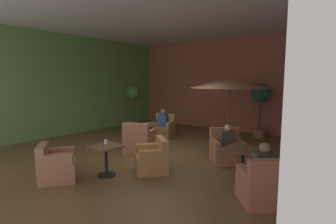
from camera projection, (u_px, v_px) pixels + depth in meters
name	position (u px, v px, depth m)	size (l,w,h in m)	color
ground_plane	(158.00, 155.00, 7.67)	(9.48, 9.68, 0.02)	brown
wall_back_brick	(230.00, 85.00, 11.15)	(9.48, 0.08, 3.96)	#A75C4C
wall_left_accent	(68.00, 85.00, 10.32)	(0.08, 9.68, 3.96)	#65954E
ceiling_slab	(157.00, 14.00, 7.18)	(9.48, 9.68, 0.06)	silver
cafe_table_front_left	(106.00, 154.00, 5.92)	(0.69, 0.69, 0.70)	black
armchair_front_left_north	(56.00, 166.00, 5.64)	(1.00, 1.01, 0.82)	#AF7154
armchair_front_left_east	(152.00, 159.00, 6.20)	(1.04, 1.03, 0.80)	#AF7946
cafe_table_front_right	(151.00, 129.00, 8.91)	(0.65, 0.65, 0.70)	black
armchair_front_right_north	(163.00, 129.00, 9.87)	(0.92, 0.89, 0.91)	#AD7A45
armchair_front_right_east	(139.00, 141.00, 7.94)	(1.05, 1.04, 0.92)	#AB6D51
cafe_table_mid_center	(243.00, 154.00, 5.71)	(0.82, 0.82, 0.70)	black
armchair_mid_center_north	(264.00, 186.00, 4.57)	(1.10, 1.10, 0.89)	#B26650
armchair_mid_center_east	(227.00, 150.00, 6.91)	(1.08, 1.07, 0.89)	#AE694C
patio_umbrella_tall_red	(229.00, 83.00, 8.69)	(2.69, 2.69, 2.26)	#2D2D2D
potted_tree_left_corner	(134.00, 98.00, 11.35)	(0.64, 0.64, 1.96)	#A3644D
potted_tree_mid_left	(261.00, 99.00, 9.80)	(0.71, 0.71, 2.05)	#AF5F4D
patron_blue_shirt	(163.00, 118.00, 9.78)	(0.37, 0.30, 0.65)	#25509F
patron_by_window	(264.00, 163.00, 4.57)	(0.42, 0.41, 0.67)	#393C33
patron_with_friend	(228.00, 137.00, 6.82)	(0.41, 0.40, 0.59)	#413435
iced_drink_cup	(106.00, 142.00, 6.03)	(0.08, 0.08, 0.11)	white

